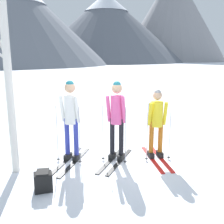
{
  "coord_description": "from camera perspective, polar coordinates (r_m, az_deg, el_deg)",
  "views": [
    {
      "loc": [
        -0.92,
        -5.74,
        2.44
      ],
      "look_at": [
        0.19,
        0.41,
        1.05
      ],
      "focal_mm": 42.39,
      "sensor_mm": 36.0,
      "label": 1
    }
  ],
  "objects": [
    {
      "name": "ground_plane",
      "position": [
        6.3,
        -1.02,
        -10.24
      ],
      "size": [
        400.0,
        400.0,
        0.0
      ],
      "primitive_type": "plane",
      "color": "white"
    },
    {
      "name": "skier_in_white",
      "position": [
        6.03,
        -8.9,
        -1.02
      ],
      "size": [
        1.02,
        1.71,
        1.86
      ],
      "color": "black",
      "rests_on": "ground"
    },
    {
      "name": "skier_in_pink",
      "position": [
        5.98,
        1.01,
        -1.07
      ],
      "size": [
        1.09,
        1.53,
        1.85
      ],
      "color": "black",
      "rests_on": "ground"
    },
    {
      "name": "skier_in_yellow",
      "position": [
        6.23,
        9.55,
        -1.75
      ],
      "size": [
        0.61,
        1.59,
        1.65
      ],
      "color": "red",
      "rests_on": "ground"
    },
    {
      "name": "birch_tree_slender",
      "position": [
        5.61,
        -21.64,
        6.29
      ],
      "size": [
        0.84,
        1.21,
        3.64
      ],
      "color": "silver",
      "rests_on": "ground"
    },
    {
      "name": "backpack_on_snow_front",
      "position": [
        5.08,
        -14.63,
        -14.24
      ],
      "size": [
        0.35,
        0.28,
        0.38
      ],
      "color": "black",
      "rests_on": "ground"
    },
    {
      "name": "mountain_ridge_distant",
      "position": [
        76.38,
        -7.52,
        19.36
      ],
      "size": [
        98.31,
        59.69,
        28.07
      ],
      "color": "slate",
      "rests_on": "ground"
    }
  ]
}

